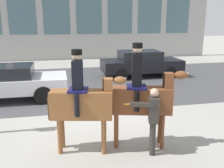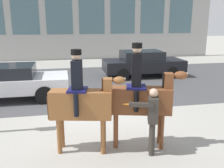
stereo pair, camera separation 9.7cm
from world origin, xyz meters
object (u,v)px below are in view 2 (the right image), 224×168
(street_car_far_lane, at_px, (143,63))
(mounted_horse_companion, at_px, (141,97))
(mounted_horse_lead, at_px, (82,101))
(street_car_near_lane, at_px, (6,81))
(pedestrian_bystander, at_px, (152,116))

(street_car_far_lane, bearing_deg, mounted_horse_companion, -108.41)
(mounted_horse_lead, distance_m, street_car_near_lane, 5.38)
(mounted_horse_lead, height_order, pedestrian_bystander, mounted_horse_lead)
(pedestrian_bystander, xyz_separation_m, street_car_near_lane, (-4.22, 5.12, -0.20))
(mounted_horse_lead, height_order, street_car_near_lane, mounted_horse_lead)
(mounted_horse_companion, bearing_deg, mounted_horse_lead, -166.95)
(mounted_horse_companion, relative_size, street_car_far_lane, 0.58)
(mounted_horse_lead, bearing_deg, street_car_near_lane, 131.97)
(mounted_horse_companion, distance_m, street_car_far_lane, 8.18)
(mounted_horse_companion, relative_size, pedestrian_bystander, 1.61)
(mounted_horse_lead, bearing_deg, street_car_far_lane, 74.85)
(street_car_near_lane, bearing_deg, mounted_horse_lead, -60.23)
(street_car_near_lane, distance_m, street_car_far_lane, 7.33)
(mounted_horse_lead, relative_size, mounted_horse_companion, 0.95)
(street_car_near_lane, bearing_deg, mounted_horse_companion, -48.91)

